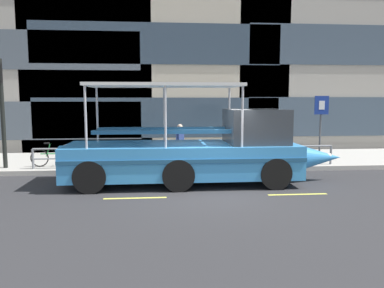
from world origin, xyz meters
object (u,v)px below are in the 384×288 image
(traffic_light_pole, at_px, (1,103))
(pedestrian_mid_left, at_px, (180,139))
(parking_sign, at_px, (321,118))
(leaned_bicycle, at_px, (53,157))
(pedestrian_near_bow, at_px, (269,139))
(duck_tour_boat, at_px, (199,152))

(traffic_light_pole, xyz_separation_m, pedestrian_mid_left, (6.83, 1.08, -1.56))
(parking_sign, distance_m, pedestrian_mid_left, 5.95)
(leaned_bicycle, height_order, pedestrian_mid_left, pedestrian_mid_left)
(pedestrian_near_bow, bearing_deg, pedestrian_mid_left, 169.40)
(parking_sign, bearing_deg, leaned_bicycle, -179.96)
(parking_sign, bearing_deg, traffic_light_pole, -179.17)
(pedestrian_mid_left, bearing_deg, leaned_bicycle, -169.92)
(leaned_bicycle, relative_size, duck_tour_boat, 0.18)
(pedestrian_near_bow, relative_size, pedestrian_mid_left, 1.05)
(traffic_light_pole, distance_m, pedestrian_mid_left, 7.09)
(duck_tour_boat, height_order, pedestrian_mid_left, duck_tour_boat)
(traffic_light_pole, distance_m, parking_sign, 12.66)
(traffic_light_pole, distance_m, pedestrian_near_bow, 10.62)
(duck_tour_boat, bearing_deg, traffic_light_pole, 161.24)
(pedestrian_mid_left, bearing_deg, duck_tour_boat, -83.01)
(parking_sign, xyz_separation_m, duck_tour_boat, (-5.37, -2.65, -1.00))
(traffic_light_pole, bearing_deg, leaned_bicycle, 5.65)
(traffic_light_pole, height_order, parking_sign, traffic_light_pole)
(duck_tour_boat, relative_size, pedestrian_near_bow, 5.69)
(traffic_light_pole, distance_m, duck_tour_boat, 7.85)
(parking_sign, distance_m, pedestrian_near_bow, 2.31)
(leaned_bicycle, xyz_separation_m, duck_tour_boat, (5.50, -2.64, 0.51))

